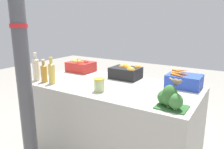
% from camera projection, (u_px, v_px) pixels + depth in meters
% --- Properties ---
extents(market_table, '(1.66, 0.85, 0.78)m').
position_uv_depth(market_table, '(112.00, 121.00, 2.23)').
color(market_table, '#B7B2A8').
rests_on(market_table, ground_plane).
extents(support_pole, '(0.13, 0.13, 2.68)m').
position_uv_depth(support_pole, '(19.00, 27.00, 1.59)').
color(support_pole, '#4C4C51').
rests_on(support_pole, ground_plane).
extents(apple_crate, '(0.31, 0.24, 0.16)m').
position_uv_depth(apple_crate, '(80.00, 66.00, 2.66)').
color(apple_crate, red).
rests_on(apple_crate, market_table).
extents(orange_crate, '(0.31, 0.24, 0.15)m').
position_uv_depth(orange_crate, '(126.00, 72.00, 2.35)').
color(orange_crate, black).
rests_on(orange_crate, market_table).
extents(carrot_crate, '(0.31, 0.26, 0.15)m').
position_uv_depth(carrot_crate, '(184.00, 80.00, 2.04)').
color(carrot_crate, '#2847B7').
rests_on(carrot_crate, market_table).
extents(broccoli_pile, '(0.23, 0.18, 0.17)m').
position_uv_depth(broccoli_pile, '(170.00, 98.00, 1.55)').
color(broccoli_pile, '#2D602D').
rests_on(broccoli_pile, market_table).
extents(juice_bottle_cloudy, '(0.07, 0.07, 0.29)m').
position_uv_depth(juice_bottle_cloudy, '(36.00, 69.00, 2.26)').
color(juice_bottle_cloudy, beige).
rests_on(juice_bottle_cloudy, market_table).
extents(juice_bottle_amber, '(0.06, 0.06, 0.23)m').
position_uv_depth(juice_bottle_amber, '(44.00, 73.00, 2.20)').
color(juice_bottle_amber, gold).
rests_on(juice_bottle_amber, market_table).
extents(juice_bottle_golden, '(0.06, 0.06, 0.26)m').
position_uv_depth(juice_bottle_golden, '(52.00, 72.00, 2.14)').
color(juice_bottle_golden, gold).
rests_on(juice_bottle_golden, market_table).
extents(pickle_jar, '(0.10, 0.10, 0.12)m').
position_uv_depth(pickle_jar, '(99.00, 85.00, 1.92)').
color(pickle_jar, '#B2C684').
rests_on(pickle_jar, market_table).
extents(sparrow_bird, '(0.12, 0.09, 0.05)m').
position_uv_depth(sparrow_bird, '(176.00, 81.00, 1.51)').
color(sparrow_bird, '#4C3D2D').
rests_on(sparrow_bird, broccoli_pile).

